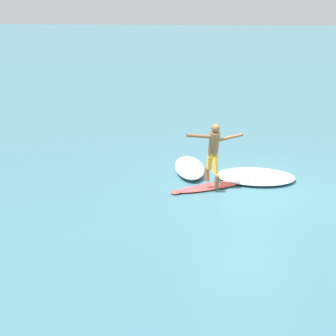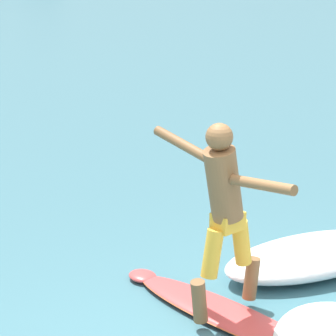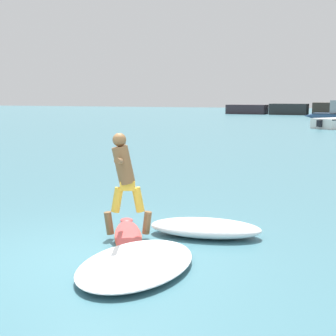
{
  "view_description": "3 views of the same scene",
  "coord_description": "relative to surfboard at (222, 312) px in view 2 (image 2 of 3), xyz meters",
  "views": [
    {
      "loc": [
        -12.17,
        0.93,
        4.94
      ],
      "look_at": [
        -0.24,
        2.13,
        0.67
      ],
      "focal_mm": 50.0,
      "sensor_mm": 36.0,
      "label": 1
    },
    {
      "loc": [
        -2.22,
        -5.1,
        3.67
      ],
      "look_at": [
        -0.03,
        2.28,
        1.03
      ],
      "focal_mm": 85.0,
      "sensor_mm": 36.0,
      "label": 2
    },
    {
      "loc": [
        3.82,
        -6.18,
        2.49
      ],
      "look_at": [
        0.36,
        2.19,
        1.11
      ],
      "focal_mm": 50.0,
      "sensor_mm": 36.0,
      "label": 3
    }
  ],
  "objects": [
    {
      "name": "surfboard",
      "position": [
        0.0,
        0.0,
        0.0
      ],
      "size": [
        1.47,
        2.21,
        0.23
      ],
      "color": "#D84948",
      "rests_on": "ground"
    },
    {
      "name": "surfer",
      "position": [
        -0.03,
        -0.06,
        1.1
      ],
      "size": [
        0.9,
        1.55,
        1.79
      ],
      "color": "brown",
      "rests_on": "surfboard"
    },
    {
      "name": "wave_foam_at_nose",
      "position": [
        1.23,
        0.66,
        0.11
      ],
      "size": [
        2.13,
        1.2,
        0.31
      ],
      "color": "white",
      "rests_on": "ground"
    }
  ]
}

